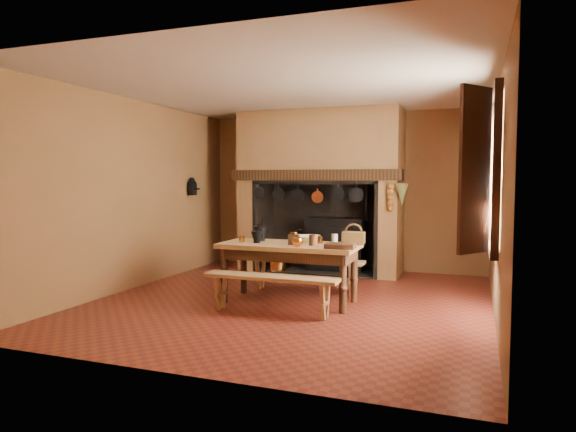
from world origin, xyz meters
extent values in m
plane|color=maroon|center=(0.00, 0.00, 0.00)|extent=(5.50, 5.50, 0.00)
plane|color=silver|center=(0.00, 0.00, 2.80)|extent=(5.50, 5.50, 0.00)
cube|color=brown|center=(0.00, 2.75, 1.40)|extent=(5.00, 0.02, 2.80)
cube|color=brown|center=(-2.50, 0.00, 1.40)|extent=(0.02, 5.50, 2.80)
cube|color=brown|center=(2.50, 0.00, 1.40)|extent=(0.02, 5.50, 2.80)
cube|color=brown|center=(0.00, -2.75, 1.40)|extent=(5.00, 0.02, 2.80)
cube|color=brown|center=(-1.55, 2.30, 1.40)|extent=(0.30, 0.90, 2.80)
cube|color=brown|center=(0.95, 2.30, 1.40)|extent=(0.30, 0.90, 2.80)
cube|color=brown|center=(-0.30, 2.30, 2.20)|extent=(2.20, 0.90, 1.20)
cube|color=black|center=(-0.30, 1.90, 1.69)|extent=(2.95, 0.22, 0.18)
cube|color=black|center=(-0.30, 2.72, 0.80)|extent=(2.20, 0.06, 1.60)
cube|color=black|center=(-0.30, 2.30, 0.01)|extent=(2.20, 0.90, 0.02)
cube|color=black|center=(-0.05, 2.45, 0.45)|extent=(1.00, 0.50, 0.90)
cube|color=black|center=(-0.05, 2.43, 0.92)|extent=(1.04, 0.54, 0.04)
cube|color=black|center=(-0.05, 2.19, 0.55)|extent=(0.35, 0.02, 0.45)
cylinder|color=black|center=(0.50, 2.45, 1.25)|extent=(0.10, 0.10, 0.70)
cylinder|color=#B8712A|center=(-0.20, 2.17, 0.55)|extent=(0.03, 0.03, 0.03)
cylinder|color=#B8712A|center=(0.10, 2.17, 0.55)|extent=(0.03, 0.03, 0.03)
cylinder|color=#B8712A|center=(-1.05, 2.30, 0.10)|extent=(0.40, 0.40, 0.20)
cylinder|color=#B8712A|center=(-1.00, 2.05, 0.09)|extent=(0.34, 0.34, 0.18)
cube|color=black|center=(-1.25, 2.40, 0.08)|extent=(0.18, 0.18, 0.16)
cone|color=brown|center=(1.18, 1.79, 1.38)|extent=(0.20, 0.20, 0.35)
cube|color=white|center=(2.48, -0.40, 1.70)|extent=(0.02, 1.00, 1.60)
cube|color=#371B11|center=(2.45, -0.40, 2.54)|extent=(0.08, 1.16, 0.08)
cube|color=#371B11|center=(2.45, -0.40, 0.86)|extent=(0.08, 1.16, 0.08)
cube|color=#371B11|center=(2.25, -1.08, 1.70)|extent=(0.29, 0.39, 1.60)
cube|color=#371B11|center=(2.25, 0.28, 1.70)|extent=(0.29, 0.39, 1.60)
cube|color=black|center=(-2.42, 1.55, 1.45)|extent=(0.12, 0.12, 0.22)
cone|color=black|center=(-2.42, 1.55, 1.60)|extent=(0.16, 0.16, 0.10)
cylinder|color=black|center=(-2.33, 1.55, 1.45)|extent=(0.12, 0.02, 0.02)
cube|color=tan|center=(-0.01, -0.07, 0.75)|extent=(1.80, 0.80, 0.06)
cube|color=#371B11|center=(-0.01, -0.07, 0.65)|extent=(1.68, 0.68, 0.14)
cylinder|color=#371B11|center=(-0.81, -0.37, 0.36)|extent=(0.09, 0.09, 0.72)
cylinder|color=#371B11|center=(0.79, -0.37, 0.36)|extent=(0.09, 0.09, 0.72)
cylinder|color=#371B11|center=(-0.81, 0.23, 0.36)|extent=(0.09, 0.09, 0.72)
cylinder|color=#371B11|center=(0.79, 0.23, 0.36)|extent=(0.09, 0.09, 0.72)
cube|color=tan|center=(-0.01, -0.71, 0.45)|extent=(1.66, 0.29, 0.04)
cube|color=tan|center=(-0.01, 0.60, 0.46)|extent=(1.71, 0.30, 0.04)
cylinder|color=black|center=(-0.49, 0.08, 0.80)|extent=(0.12, 0.12, 0.04)
cone|color=black|center=(-0.49, 0.08, 0.90)|extent=(0.20, 0.20, 0.17)
cylinder|color=black|center=(-0.46, 0.08, 1.04)|extent=(0.08, 0.05, 0.16)
cylinder|color=black|center=(-0.44, -0.15, 0.79)|extent=(0.09, 0.09, 0.03)
cone|color=black|center=(-0.44, -0.15, 0.87)|extent=(0.15, 0.15, 0.13)
cylinder|color=black|center=(-0.42, -0.15, 0.98)|extent=(0.06, 0.04, 0.12)
cube|color=#371B11|center=(0.08, -0.16, 0.85)|extent=(0.16, 0.16, 0.13)
cylinder|color=#B8712A|center=(0.08, -0.16, 0.93)|extent=(0.10, 0.10, 0.03)
cylinder|color=black|center=(0.14, -0.16, 0.97)|extent=(0.11, 0.04, 0.04)
cylinder|color=#B8712A|center=(-0.65, -0.16, 0.82)|extent=(0.10, 0.10, 0.08)
cylinder|color=#B8712A|center=(0.35, 0.09, 0.82)|extent=(0.10, 0.10, 0.09)
imported|color=#BCB990|center=(0.16, 0.18, 0.82)|extent=(0.41, 0.41, 0.09)
cylinder|color=#4E2C1D|center=(0.34, -0.15, 0.85)|extent=(0.12, 0.12, 0.14)
cylinder|color=beige|center=(0.57, 0.02, 0.85)|extent=(0.10, 0.10, 0.14)
cube|color=#462A15|center=(0.78, 0.18, 0.86)|extent=(0.30, 0.23, 0.16)
torus|color=#462A15|center=(0.78, 0.18, 0.94)|extent=(0.23, 0.04, 0.23)
cube|color=#371B11|center=(0.73, -0.30, 0.81)|extent=(0.37, 0.27, 0.06)
imported|color=#B8712A|center=(0.19, -0.31, 0.83)|extent=(0.17, 0.17, 0.11)
camera|label=1|loc=(2.27, -6.33, 1.61)|focal=32.00mm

